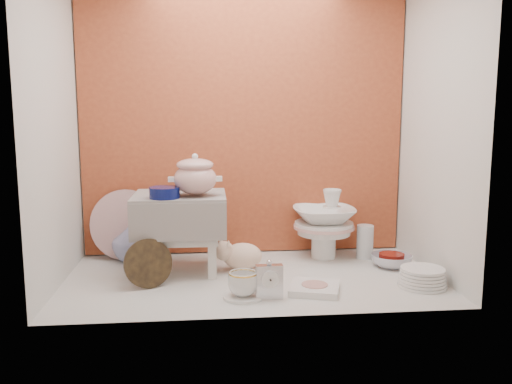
{
  "coord_description": "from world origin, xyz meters",
  "views": [
    {
      "loc": [
        -0.23,
        -2.5,
        0.81
      ],
      "look_at": [
        0.02,
        0.02,
        0.42
      ],
      "focal_mm": 37.67,
      "sensor_mm": 36.0,
      "label": 1
    }
  ],
  "objects_px": {
    "floral_platter": "(126,225)",
    "crystal_bowl": "(391,261)",
    "step_stool": "(180,233)",
    "mantel_clock": "(269,280)",
    "gold_rim_teacup": "(243,284)",
    "dinner_plate_stack": "(422,277)",
    "soup_tureen": "(195,175)",
    "porcelain_tower": "(324,224)",
    "plush_pig": "(243,256)",
    "blue_white_vase": "(133,240)"
  },
  "relations": [
    {
      "from": "blue_white_vase",
      "to": "dinner_plate_stack",
      "type": "distance_m",
      "value": 1.5
    },
    {
      "from": "gold_rim_teacup",
      "to": "crystal_bowl",
      "type": "distance_m",
      "value": 0.89
    },
    {
      "from": "soup_tureen",
      "to": "dinner_plate_stack",
      "type": "relative_size",
      "value": 1.12
    },
    {
      "from": "plush_pig",
      "to": "porcelain_tower",
      "type": "xyz_separation_m",
      "value": [
        0.46,
        0.19,
        0.12
      ]
    },
    {
      "from": "plush_pig",
      "to": "crystal_bowl",
      "type": "xyz_separation_m",
      "value": [
        0.77,
        -0.02,
        -0.04
      ]
    },
    {
      "from": "plush_pig",
      "to": "dinner_plate_stack",
      "type": "xyz_separation_m",
      "value": [
        0.81,
        -0.34,
        -0.03
      ]
    },
    {
      "from": "floral_platter",
      "to": "crystal_bowl",
      "type": "height_order",
      "value": "floral_platter"
    },
    {
      "from": "gold_rim_teacup",
      "to": "dinner_plate_stack",
      "type": "height_order",
      "value": "gold_rim_teacup"
    },
    {
      "from": "gold_rim_teacup",
      "to": "soup_tureen",
      "type": "bearing_deg",
      "value": 119.67
    },
    {
      "from": "floral_platter",
      "to": "crystal_bowl",
      "type": "distance_m",
      "value": 1.43
    },
    {
      "from": "floral_platter",
      "to": "dinner_plate_stack",
      "type": "distance_m",
      "value": 1.56
    },
    {
      "from": "dinner_plate_stack",
      "to": "blue_white_vase",
      "type": "bearing_deg",
      "value": 157.64
    },
    {
      "from": "floral_platter",
      "to": "plush_pig",
      "type": "height_order",
      "value": "floral_platter"
    },
    {
      "from": "dinner_plate_stack",
      "to": "soup_tureen",
      "type": "bearing_deg",
      "value": 164.54
    },
    {
      "from": "gold_rim_teacup",
      "to": "porcelain_tower",
      "type": "xyz_separation_m",
      "value": [
        0.49,
        0.6,
        0.13
      ]
    },
    {
      "from": "porcelain_tower",
      "to": "mantel_clock",
      "type": "bearing_deg",
      "value": -121.58
    },
    {
      "from": "gold_rim_teacup",
      "to": "porcelain_tower",
      "type": "distance_m",
      "value": 0.78
    },
    {
      "from": "floral_platter",
      "to": "dinner_plate_stack",
      "type": "xyz_separation_m",
      "value": [
        1.42,
        -0.61,
        -0.15
      ]
    },
    {
      "from": "floral_platter",
      "to": "gold_rim_teacup",
      "type": "bearing_deg",
      "value": -49.02
    },
    {
      "from": "floral_platter",
      "to": "blue_white_vase",
      "type": "relative_size",
      "value": 1.66
    },
    {
      "from": "floral_platter",
      "to": "dinner_plate_stack",
      "type": "relative_size",
      "value": 1.74
    },
    {
      "from": "blue_white_vase",
      "to": "mantel_clock",
      "type": "relative_size",
      "value": 1.36
    },
    {
      "from": "step_stool",
      "to": "dinner_plate_stack",
      "type": "distance_m",
      "value": 1.18
    },
    {
      "from": "step_stool",
      "to": "mantel_clock",
      "type": "distance_m",
      "value": 0.6
    },
    {
      "from": "soup_tureen",
      "to": "mantel_clock",
      "type": "bearing_deg",
      "value": -50.03
    },
    {
      "from": "soup_tureen",
      "to": "plush_pig",
      "type": "bearing_deg",
      "value": 12.25
    },
    {
      "from": "blue_white_vase",
      "to": "plush_pig",
      "type": "xyz_separation_m",
      "value": [
        0.58,
        -0.23,
        -0.04
      ]
    },
    {
      "from": "floral_platter",
      "to": "blue_white_vase",
      "type": "bearing_deg",
      "value": -43.56
    },
    {
      "from": "soup_tureen",
      "to": "mantel_clock",
      "type": "distance_m",
      "value": 0.64
    },
    {
      "from": "dinner_plate_stack",
      "to": "mantel_clock",
      "type": "bearing_deg",
      "value": -173.04
    },
    {
      "from": "crystal_bowl",
      "to": "soup_tureen",
      "type": "bearing_deg",
      "value": -178.26
    },
    {
      "from": "blue_white_vase",
      "to": "plush_pig",
      "type": "relative_size",
      "value": 0.91
    },
    {
      "from": "soup_tureen",
      "to": "floral_platter",
      "type": "bearing_deg",
      "value": 140.21
    },
    {
      "from": "soup_tureen",
      "to": "blue_white_vase",
      "type": "height_order",
      "value": "soup_tureen"
    },
    {
      "from": "step_stool",
      "to": "porcelain_tower",
      "type": "distance_m",
      "value": 0.79
    },
    {
      "from": "blue_white_vase",
      "to": "mantel_clock",
      "type": "bearing_deg",
      "value": -44.93
    },
    {
      "from": "soup_tureen",
      "to": "plush_pig",
      "type": "distance_m",
      "value": 0.49
    },
    {
      "from": "dinner_plate_stack",
      "to": "gold_rim_teacup",
      "type": "bearing_deg",
      "value": -175.24
    },
    {
      "from": "mantel_clock",
      "to": "porcelain_tower",
      "type": "height_order",
      "value": "porcelain_tower"
    },
    {
      "from": "porcelain_tower",
      "to": "plush_pig",
      "type": "bearing_deg",
      "value": -157.7
    },
    {
      "from": "plush_pig",
      "to": "soup_tureen",
      "type": "bearing_deg",
      "value": -154.56
    },
    {
      "from": "step_stool",
      "to": "blue_white_vase",
      "type": "relative_size",
      "value": 1.96
    },
    {
      "from": "mantel_clock",
      "to": "porcelain_tower",
      "type": "distance_m",
      "value": 0.73
    },
    {
      "from": "step_stool",
      "to": "floral_platter",
      "type": "height_order",
      "value": "step_stool"
    },
    {
      "from": "step_stool",
      "to": "crystal_bowl",
      "type": "relative_size",
      "value": 2.16
    },
    {
      "from": "step_stool",
      "to": "blue_white_vase",
      "type": "xyz_separation_m",
      "value": [
        -0.26,
        0.22,
        -0.08
      ]
    },
    {
      "from": "dinner_plate_stack",
      "to": "step_stool",
      "type": "bearing_deg",
      "value": 162.55
    },
    {
      "from": "soup_tureen",
      "to": "porcelain_tower",
      "type": "xyz_separation_m",
      "value": [
        0.69,
        0.24,
        -0.31
      ]
    },
    {
      "from": "floral_platter",
      "to": "mantel_clock",
      "type": "height_order",
      "value": "floral_platter"
    },
    {
      "from": "gold_rim_teacup",
      "to": "plush_pig",
      "type": "bearing_deg",
      "value": 86.08
    }
  ]
}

